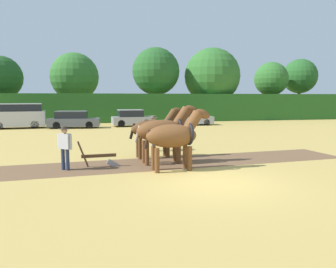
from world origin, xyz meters
The scene contains 19 objects.
ground_plane centered at (0.00, 0.00, 0.00)m, with size 240.00×240.00×0.00m, color tan.
plowed_furrow_strip centered at (-4.59, 3.09, 0.00)m, with size 23.54×2.67×0.01m, color brown.
hedgerow centered at (0.00, 26.81, 1.58)m, with size 58.35×1.58×3.15m, color #286023.
tree_left centered at (-14.47, 31.59, 5.00)m, with size 4.98×4.98×7.51m.
tree_center_left centered at (-6.25, 32.00, 5.22)m, with size 5.80×5.80×8.14m.
tree_center centered at (3.29, 29.22, 5.81)m, with size 5.62×5.62×8.64m.
tree_center_right centered at (10.40, 29.30, 5.37)m, with size 6.88×6.88×8.82m.
tree_right centered at (19.03, 30.35, 5.16)m, with size 4.45×4.45×7.41m.
tree_far_right centered at (24.37, 31.98, 5.68)m, with size 4.81×4.81×8.11m.
draft_horse_lead_left centered at (-0.84, 2.04, 1.31)m, with size 2.66×1.09×2.37m.
draft_horse_lead_right centered at (-0.96, 3.42, 1.36)m, with size 2.81×1.14×2.47m.
draft_horse_trail_left centered at (-1.08, 4.79, 1.31)m, with size 2.66×1.02×2.34m.
plow centered at (-3.48, 3.19, 0.32)m, with size 1.60×0.49×1.13m.
farmer_at_plow centered at (-4.84, 2.90, 0.96)m, with size 0.55×0.44×1.65m.
farmer_beside_team centered at (-0.86, 6.58, 1.08)m, with size 0.46×0.66×1.81m.
parked_van centered at (-10.58, 21.48, 1.12)m, with size 4.84×2.50×2.19m.
parked_car_left centered at (-5.75, 20.67, 0.74)m, with size 4.59×2.15×1.53m.
parked_car_center_left centered at (-0.43, 21.48, 0.76)m, with size 3.96×2.06×1.58m.
parked_car_center centered at (5.46, 21.43, 0.72)m, with size 4.05×1.83×1.50m.
Camera 1 is at (-3.62, -9.71, 2.71)m, focal length 35.00 mm.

